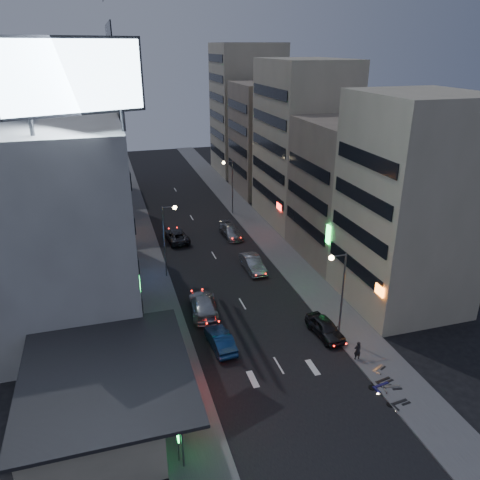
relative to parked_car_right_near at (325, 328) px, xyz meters
name	(u,v)px	position (x,y,z in m)	size (l,w,h in m)	color
ground	(298,399)	(-5.38, -6.77, -0.78)	(180.00, 180.00, 0.00)	black
sidewalk_left	(144,250)	(-13.38, 23.23, -0.72)	(4.00, 120.00, 0.12)	#4C4C4F
sidewalk_right	(265,236)	(2.62, 23.23, -0.72)	(4.00, 120.00, 0.12)	#4C4C4F
food_court	(95,397)	(-19.28, -4.77, 1.20)	(11.00, 13.00, 3.88)	#BCAF93
white_building	(49,215)	(-22.38, 13.23, 8.22)	(14.00, 24.00, 18.00)	beige
shophouse_near	(409,205)	(9.62, 3.73, 9.22)	(10.00, 11.00, 20.00)	#BCAF93
shophouse_mid	(350,191)	(10.12, 15.23, 7.22)	(11.00, 12.00, 16.00)	gray
shophouse_far	(303,144)	(9.62, 28.23, 10.22)	(10.00, 14.00, 22.00)	#BCAF93
far_left_a	(73,150)	(-20.88, 38.23, 9.22)	(11.00, 10.00, 20.00)	beige
far_left_b	(75,149)	(-21.38, 51.23, 6.72)	(12.00, 10.00, 15.00)	gray
far_right_a	(269,139)	(10.12, 43.23, 8.22)	(11.00, 12.00, 18.00)	gray
far_right_b	(247,110)	(10.62, 57.23, 11.22)	(12.00, 12.00, 24.00)	#BCAF93
billboard	(72,77)	(-18.37, 3.20, 20.88)	(9.52, 3.75, 6.20)	#595B60
street_lamp_right_near	(339,285)	(0.53, -0.77, 4.58)	(1.60, 0.44, 8.02)	#595B60
street_lamp_left	(168,231)	(-11.28, 15.23, 4.58)	(1.60, 0.44, 8.02)	#595B60
street_lamp_right_far	(230,179)	(0.53, 33.23, 4.58)	(1.60, 0.44, 8.02)	#595B60
parked_car_right_near	(325,328)	(0.00, 0.00, 0.00)	(1.85, 4.60, 1.57)	#232327
parked_car_right_mid	(253,264)	(-2.11, 14.08, 0.04)	(1.74, 4.99, 1.64)	#A5A7AD
parked_car_left	(176,236)	(-9.01, 24.98, -0.03)	(2.51, 5.44, 1.51)	#27272C
parked_car_right_far	(231,231)	(-1.78, 24.43, -0.02)	(2.14, 5.27, 1.53)	#93969A
road_car_blue	(220,340)	(-9.25, 0.87, -0.02)	(1.61, 4.62, 1.52)	navy
road_car_silver	(204,305)	(-9.39, 6.74, 0.08)	(2.41, 5.93, 1.72)	#ADB1B5
person	(358,350)	(0.92, -3.93, 0.15)	(0.60, 0.39, 1.63)	black
scooter_black_a	(407,392)	(1.99, -9.03, -0.06)	(1.99, 0.66, 1.21)	black
scooter_silver_a	(400,378)	(2.40, -7.61, -0.05)	(2.01, 0.67, 1.23)	#A0A4A8
scooter_blue	(388,375)	(1.74, -7.04, -0.03)	(2.06, 0.69, 1.26)	navy
scooter_black_b	(389,370)	(2.17, -6.57, -0.06)	(1.99, 0.66, 1.22)	black
scooter_silver_b	(382,359)	(2.45, -5.10, -0.13)	(1.74, 0.58, 1.06)	gray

